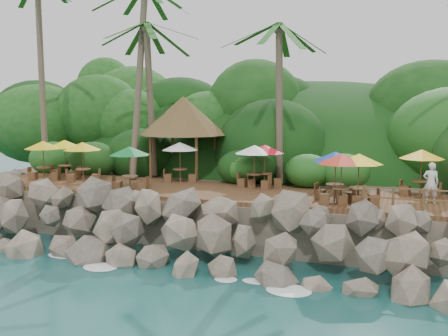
% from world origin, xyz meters
% --- Properties ---
extents(ground, '(140.00, 140.00, 0.00)m').
position_xyz_m(ground, '(0.00, 0.00, 0.00)').
color(ground, '#19514F').
rests_on(ground, ground).
extents(land_base, '(32.00, 25.20, 2.10)m').
position_xyz_m(land_base, '(0.00, 16.00, 1.05)').
color(land_base, gray).
rests_on(land_base, ground).
extents(jungle_hill, '(44.80, 28.00, 15.40)m').
position_xyz_m(jungle_hill, '(0.00, 23.50, 0.00)').
color(jungle_hill, '#143811').
rests_on(jungle_hill, ground).
extents(seawall, '(29.00, 4.00, 2.30)m').
position_xyz_m(seawall, '(0.00, 2.00, 1.15)').
color(seawall, gray).
rests_on(seawall, ground).
extents(terrace, '(26.00, 5.00, 0.20)m').
position_xyz_m(terrace, '(0.00, 6.00, 2.20)').
color(terrace, brown).
rests_on(terrace, land_base).
extents(jungle_foliage, '(44.00, 16.00, 12.00)m').
position_xyz_m(jungle_foliage, '(0.00, 15.00, 0.00)').
color(jungle_foliage, '#143811').
rests_on(jungle_foliage, ground).
extents(foam_line, '(25.20, 0.80, 0.06)m').
position_xyz_m(foam_line, '(0.00, 0.30, 0.03)').
color(foam_line, white).
rests_on(foam_line, ground).
extents(palapa, '(5.00, 5.00, 4.60)m').
position_xyz_m(palapa, '(-3.85, 9.73, 5.79)').
color(palapa, brown).
rests_on(palapa, ground).
extents(dining_clusters, '(21.34, 5.19, 2.15)m').
position_xyz_m(dining_clusters, '(-0.57, 6.09, 4.09)').
color(dining_clusters, brown).
rests_on(dining_clusters, terrace).
extents(waiter, '(0.67, 0.46, 1.75)m').
position_xyz_m(waiter, '(9.31, 6.09, 3.18)').
color(waiter, silver).
rests_on(waiter, terrace).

